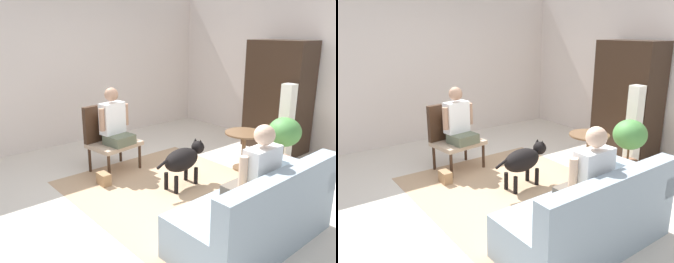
{
  "view_description": "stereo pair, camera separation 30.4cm",
  "coord_description": "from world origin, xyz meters",
  "views": [
    {
      "loc": [
        3.21,
        -2.88,
        2.07
      ],
      "look_at": [
        0.18,
        -0.34,
        0.91
      ],
      "focal_mm": 37.54,
      "sensor_mm": 36.0,
      "label": 1
    },
    {
      "loc": [
        3.39,
        -2.64,
        2.07
      ],
      "look_at": [
        0.18,
        -0.34,
        0.91
      ],
      "focal_mm": 37.54,
      "sensor_mm": 36.0,
      "label": 2
    }
  ],
  "objects": [
    {
      "name": "armoire_cabinet",
      "position": [
        -0.15,
        2.43,
        0.94
      ],
      "size": [
        1.05,
        0.56,
        1.89
      ],
      "primitive_type": "cube",
      "color": "black",
      "rests_on": "ground"
    },
    {
      "name": "handbag",
      "position": [
        -0.75,
        -0.71,
        0.09
      ],
      "size": [
        0.2,
        0.13,
        0.17
      ],
      "primitive_type": "cube",
      "color": "#99724C",
      "rests_on": "ground"
    },
    {
      "name": "round_end_table",
      "position": [
        0.11,
        1.22,
        0.41
      ],
      "size": [
        0.59,
        0.59,
        0.58
      ],
      "color": "brown",
      "rests_on": "ground"
    },
    {
      "name": "area_rug",
      "position": [
        0.01,
        -0.09,
        0.0
      ],
      "size": [
        2.68,
        2.37,
        0.01
      ],
      "primitive_type": "cube",
      "color": "tan",
      "rests_on": "ground"
    },
    {
      "name": "left_wall",
      "position": [
        -2.85,
        0.3,
        1.41
      ],
      "size": [
        0.12,
        6.16,
        2.81
      ],
      "primitive_type": "cube",
      "color": "silver",
      "rests_on": "ground"
    },
    {
      "name": "dog",
      "position": [
        -0.03,
        0.11,
        0.39
      ],
      "size": [
        0.37,
        0.89,
        0.6
      ],
      "color": "black",
      "rests_on": "ground"
    },
    {
      "name": "person_on_armchair",
      "position": [
        -1.09,
        -0.3,
        0.77
      ],
      "size": [
        0.45,
        0.52,
        0.82
      ],
      "color": "#59604B"
    },
    {
      "name": "potted_plant",
      "position": [
        0.59,
        1.5,
        0.54
      ],
      "size": [
        0.47,
        0.47,
        0.86
      ],
      "color": "#996047",
      "rests_on": "ground"
    },
    {
      "name": "couch",
      "position": [
        1.42,
        -0.22,
        0.31
      ],
      "size": [
        0.84,
        1.76,
        0.85
      ],
      "color": "#8EA0AD",
      "rests_on": "ground"
    },
    {
      "name": "person_on_couch",
      "position": [
        1.39,
        -0.25,
        0.75
      ],
      "size": [
        0.44,
        0.55,
        0.8
      ],
      "color": "brown"
    },
    {
      "name": "column_lamp",
      "position": [
        0.33,
        1.96,
        0.62
      ],
      "size": [
        0.2,
        0.2,
        1.26
      ],
      "color": "#4C4742",
      "rests_on": "ground"
    },
    {
      "name": "back_wall",
      "position": [
        0.0,
        2.84,
        1.41
      ],
      "size": [
        6.18,
        0.12,
        2.81
      ],
      "primitive_type": "cube",
      "color": "silver",
      "rests_on": "ground"
    },
    {
      "name": "ground_plane",
      "position": [
        0.0,
        0.0,
        0.0
      ],
      "size": [
        6.69,
        6.69,
        0.0
      ],
      "primitive_type": "plane",
      "color": "beige"
    },
    {
      "name": "armchair",
      "position": [
        -1.24,
        -0.32,
        0.56
      ],
      "size": [
        0.64,
        0.77,
        0.99
      ],
      "color": "#382316",
      "rests_on": "ground"
    }
  ]
}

